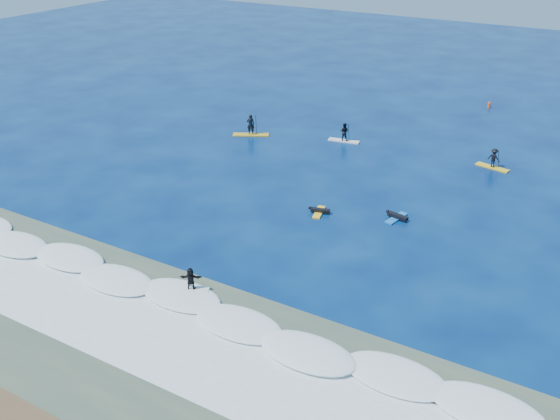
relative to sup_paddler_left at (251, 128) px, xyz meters
The scene contains 11 objects.
ground 16.44m from the sup_paddler_left, 54.68° to the right, with size 160.00×160.00×0.00m, color #031748.
shallow_water 29.01m from the sup_paddler_left, 70.88° to the right, with size 90.00×13.00×0.01m, color #3A5041.
breaking_wave 25.27m from the sup_paddler_left, 67.91° to the right, with size 40.00×6.00×0.30m, color white.
whitewater 28.07m from the sup_paddler_left, 70.22° to the right, with size 34.00×5.00×0.02m, color silver.
sup_paddler_left is the anchor object (origin of this frame).
sup_paddler_center 8.28m from the sup_paddler_left, 19.61° to the left, with size 2.79×1.11×1.91m.
sup_paddler_right 20.64m from the sup_paddler_left, ahead, with size 2.70×1.20×1.84m.
prone_paddler_near 16.19m from the sup_paddler_left, 40.78° to the right, with size 1.48×1.93×0.39m.
prone_paddler_far 19.17m from the sup_paddler_left, 27.18° to the right, with size 1.62×2.10×0.43m.
wave_surfer 24.87m from the sup_paddler_left, 64.50° to the right, with size 1.90×1.35×1.36m.
marker_buoy 25.03m from the sup_paddler_left, 49.49° to the left, with size 0.30×0.30×0.72m.
Camera 1 is at (19.37, -30.63, 18.88)m, focal length 40.00 mm.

